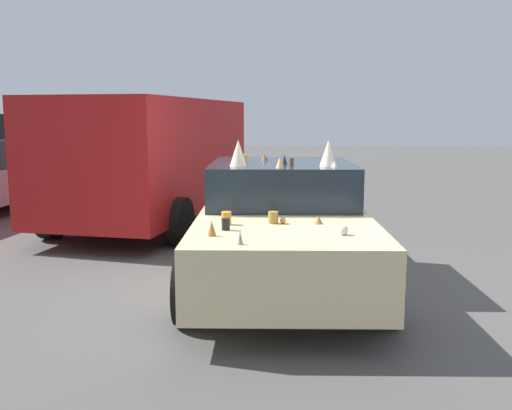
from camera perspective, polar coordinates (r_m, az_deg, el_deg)
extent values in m
plane|color=#514F4C|center=(6.70, 2.58, -7.67)|extent=(60.00, 60.00, 0.00)
cube|color=beige|center=(6.56, 2.61, -2.81)|extent=(4.45, 2.14, 0.63)
cube|color=#1E2833|center=(6.77, 2.57, 2.27)|extent=(1.95, 1.78, 0.47)
cylinder|color=black|center=(5.44, 12.72, -8.40)|extent=(0.64, 0.27, 0.63)
cylinder|color=black|center=(5.37, -6.84, -8.44)|extent=(0.64, 0.27, 0.63)
cylinder|color=black|center=(7.99, 8.86, -2.71)|extent=(0.64, 0.27, 0.63)
cylinder|color=black|center=(7.95, -4.24, -2.69)|extent=(0.64, 0.27, 0.63)
ellipsoid|color=black|center=(7.75, -4.24, 0.16)|extent=(0.19, 0.04, 0.11)
ellipsoid|color=black|center=(7.73, 9.00, -0.30)|extent=(0.11, 0.03, 0.14)
ellipsoid|color=black|center=(7.50, 9.25, -1.34)|extent=(0.19, 0.04, 0.09)
ellipsoid|color=black|center=(7.67, 9.07, -2.38)|extent=(0.12, 0.03, 0.16)
ellipsoid|color=black|center=(7.75, -4.25, -2.34)|extent=(0.12, 0.03, 0.08)
ellipsoid|color=black|center=(7.16, -4.69, -2.95)|extent=(0.14, 0.03, 0.10)
ellipsoid|color=black|center=(5.61, 12.11, -5.10)|extent=(0.10, 0.03, 0.16)
ellipsoid|color=black|center=(5.17, 13.07, -5.44)|extent=(0.14, 0.03, 0.14)
ellipsoid|color=black|center=(8.01, 8.72, -1.52)|extent=(0.12, 0.03, 0.09)
ellipsoid|color=black|center=(7.37, -4.51, -0.97)|extent=(0.13, 0.03, 0.13)
cone|color=gray|center=(4.57, -1.59, -3.25)|extent=(0.07, 0.07, 0.11)
cylinder|color=black|center=(5.14, -3.03, -1.92)|extent=(0.09, 0.09, 0.11)
cone|color=#A87A38|center=(4.90, -4.42, -2.30)|extent=(0.11, 0.11, 0.14)
cylinder|color=orange|center=(5.40, -2.97, -1.31)|extent=(0.10, 0.10, 0.12)
cone|color=#A87A38|center=(5.46, 6.20, -1.46)|extent=(0.12, 0.12, 0.08)
cylinder|color=#A87A38|center=(5.45, 1.72, -1.25)|extent=(0.12, 0.12, 0.12)
sphere|color=silver|center=(4.98, 8.67, -2.49)|extent=(0.09, 0.09, 0.09)
sphere|color=orange|center=(5.46, 2.69, -1.55)|extent=(0.06, 0.06, 0.06)
cone|color=orange|center=(7.22, -1.91, 5.05)|extent=(0.11, 0.11, 0.12)
cone|color=black|center=(6.46, 2.86, 4.55)|extent=(0.08, 0.08, 0.11)
cylinder|color=orange|center=(6.74, -1.11, 4.65)|extent=(0.08, 0.08, 0.09)
cone|color=silver|center=(6.19, 7.84, 4.05)|extent=(0.09, 0.09, 0.06)
cone|color=tan|center=(6.04, 2.39, 4.28)|extent=(0.10, 0.10, 0.12)
cylinder|color=#51381E|center=(6.29, 3.55, 4.31)|extent=(0.06, 0.06, 0.09)
cylinder|color=black|center=(7.47, -1.59, 4.99)|extent=(0.12, 0.12, 0.07)
cone|color=black|center=(6.31, 6.55, 4.21)|extent=(0.08, 0.08, 0.07)
cone|color=#51381E|center=(7.04, 0.84, 4.76)|extent=(0.11, 0.11, 0.07)
cone|color=beige|center=(6.27, 7.20, 5.15)|extent=(0.19, 0.19, 0.28)
cone|color=beige|center=(6.24, -1.78, 5.20)|extent=(0.19, 0.19, 0.28)
cube|color=#B21919|center=(10.24, -10.30, 5.03)|extent=(5.33, 2.65, 1.87)
cube|color=#1E2833|center=(11.89, -6.96, 7.44)|extent=(0.33, 1.81, 0.67)
cylinder|color=black|center=(12.14, -11.94, 1.39)|extent=(0.74, 0.32, 0.72)
cylinder|color=black|center=(11.43, -2.30, 1.12)|extent=(0.74, 0.32, 0.72)
cylinder|color=black|center=(9.47, -19.67, -1.03)|extent=(0.74, 0.32, 0.72)
cylinder|color=black|center=(8.54, -7.65, -1.62)|extent=(0.74, 0.32, 0.72)
cube|color=black|center=(15.83, -23.55, 5.34)|extent=(5.70, 3.20, 1.64)
cylinder|color=black|center=(16.48, -16.88, 3.14)|extent=(0.75, 0.39, 0.72)
cylinder|color=black|center=(17.79, -22.52, 3.25)|extent=(0.75, 0.39, 0.72)
cylinder|color=black|center=(13.05, -19.40, 1.32)|extent=(0.61, 0.25, 0.60)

